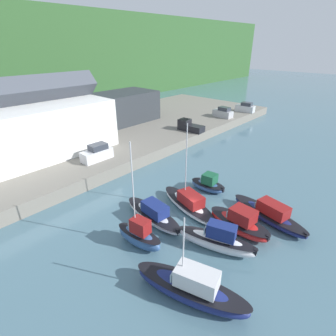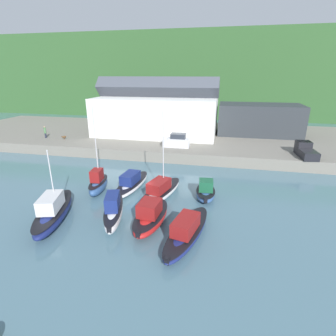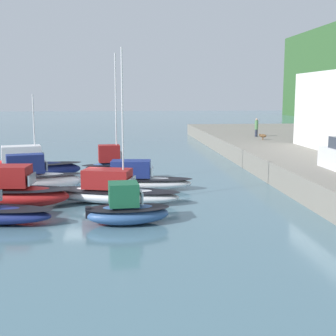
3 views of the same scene
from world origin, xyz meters
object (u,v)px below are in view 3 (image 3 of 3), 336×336
Objects in this scene: moored_boat_4 at (27,168)px; moored_boat_3 at (127,209)px; person_on_quay at (256,127)px; dog_on_quay at (263,136)px; moored_boat_6 at (16,192)px; moored_boat_5 at (30,180)px; moored_boat_2 at (113,191)px; moored_boat_0 at (112,168)px; mooring_buoy_1 at (1,163)px; moored_boat_1 at (135,180)px.

moored_boat_3 is at bearing 14.67° from moored_boat_4.
person_on_quay is 2.60× the size of dog_on_quay.
moored_boat_5 is at bearing -177.74° from moored_boat_6.
moored_boat_6 is at bearing -8.00° from moored_boat_4.
moored_boat_2 is at bearing 99.40° from moored_boat_6.
mooring_buoy_1 is at bearing -136.82° from moored_boat_0.
moored_boat_6 is 17.23m from mooring_buoy_1.
moored_boat_1 is 1.23× the size of moored_boat_6.
moored_boat_4 is at bearing -154.60° from moored_boat_3.
moored_boat_6 reaches higher than moored_boat_1.
moored_boat_6 is at bearing -53.21° from moored_boat_1.
moored_boat_4 is at bearing -53.26° from person_on_quay.
dog_on_quay is 26.93m from mooring_buoy_1.
moored_boat_0 is 12.00m from moored_boat_3.
moored_boat_5 is 8.44× the size of dog_on_quay.
person_on_quay is at bearing 148.48° from moored_boat_3.
moored_boat_2 is 4.32× the size of person_on_quay.
moored_boat_3 is at bearing 1.49° from moored_boat_1.
moored_boat_4 is 26.05m from dog_on_quay.
dog_on_quay is at bearing 145.80° from moored_boat_3.
moored_boat_4 is at bearing -113.09° from moored_boat_1.
moored_boat_1 is 17.17m from mooring_buoy_1.
moored_boat_5 is 1.09× the size of moored_boat_6.
moored_boat_6 reaches higher than dog_on_quay.
dog_on_quay is (-13.14, 22.47, 1.12)m from moored_boat_4.
moored_boat_3 is 8.62× the size of mooring_buoy_1.
person_on_quay is (-25.87, 21.76, 1.86)m from moored_boat_6.
moored_boat_1 is at bearing 20.17° from moored_boat_0.
mooring_buoy_1 is at bearing -70.65° from person_on_quay.
moored_boat_3 is (11.95, 1.04, -0.30)m from moored_boat_0.
moored_boat_0 is at bearing -147.77° from moored_boat_1.
person_on_quay is (-30.20, 15.31, 1.99)m from moored_boat_3.
moored_boat_6 is (4.27, -7.08, 0.17)m from moored_boat_1.
moored_boat_2 is 19.21m from mooring_buoy_1.
moored_boat_1 is 15.42× the size of mooring_buoy_1.
moored_boat_5 reaches higher than moored_boat_1.
person_on_quay is 4.03m from dog_on_quay.
moored_boat_2 is (7.15, 0.21, -0.32)m from moored_boat_0.
moored_boat_2 is 26.63m from dog_on_quay.
moored_boat_6 is at bearing -40.06° from person_on_quay.
moored_boat_5 is at bearing -104.33° from moored_boat_2.
moored_boat_3 is at bearing -1.38° from moored_boat_0.
moored_boat_3 is at bearing 24.83° from moored_boat_2.
moored_boat_2 is 11.20× the size of dog_on_quay.
moored_boat_0 reaches higher than dog_on_quay.
moored_boat_2 is (3.80, -1.46, 0.02)m from moored_boat_1.
moored_boat_4 is 8.86m from moored_boat_6.
moored_boat_0 is 6.66m from moored_boat_5.
moored_boat_1 is 6.98m from moored_boat_5.
moored_boat_3 is at bearing -173.83° from dog_on_quay.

